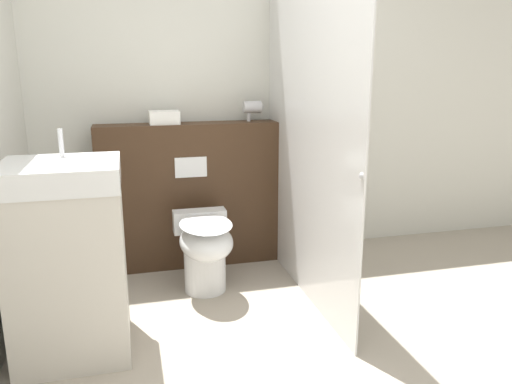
{
  "coord_description": "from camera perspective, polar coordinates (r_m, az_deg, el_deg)",
  "views": [
    {
      "loc": [
        -0.67,
        -1.7,
        1.42
      ],
      "look_at": [
        0.08,
        1.17,
        0.68
      ],
      "focal_mm": 35.0,
      "sensor_mm": 36.0,
      "label": 1
    }
  ],
  "objects": [
    {
      "name": "toilet",
      "position": [
        3.21,
        -5.84,
        -6.33
      ],
      "size": [
        0.35,
        0.57,
        0.49
      ],
      "color": "white",
      "rests_on": "ground_plane"
    },
    {
      "name": "shower_glass",
      "position": [
        3.07,
        5.72,
        5.53
      ],
      "size": [
        0.04,
        1.61,
        1.93
      ],
      "color": "silver",
      "rests_on": "ground_plane"
    },
    {
      "name": "sink_vanity",
      "position": [
        2.65,
        -20.62,
        -7.31
      ],
      "size": [
        0.55,
        0.51,
        1.13
      ],
      "color": "beige",
      "rests_on": "ground_plane"
    },
    {
      "name": "wall_back",
      "position": [
        3.74,
        -4.36,
        11.46
      ],
      "size": [
        8.0,
        0.06,
        2.5
      ],
      "color": "silver",
      "rests_on": "ground_plane"
    },
    {
      "name": "hair_drier",
      "position": [
        3.64,
        -0.3,
        9.64
      ],
      "size": [
        0.16,
        0.09,
        0.14
      ],
      "color": "#B7B7BC",
      "rests_on": "partition_panel"
    },
    {
      "name": "folded_towel",
      "position": [
        3.51,
        -10.45,
        8.38
      ],
      "size": [
        0.2,
        0.16,
        0.09
      ],
      "color": "white",
      "rests_on": "partition_panel"
    },
    {
      "name": "partition_panel",
      "position": [
        3.63,
        -7.57,
        -0.38
      ],
      "size": [
        1.28,
        0.23,
        1.04
      ],
      "color": "#3D2819",
      "rests_on": "ground_plane"
    }
  ]
}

